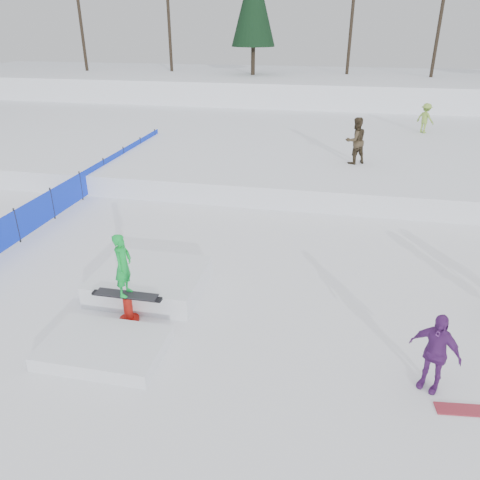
% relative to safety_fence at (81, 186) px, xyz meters
% --- Properties ---
extents(ground, '(120.00, 120.00, 0.00)m').
position_rel_safety_fence_xyz_m(ground, '(6.50, -6.60, -0.55)').
color(ground, white).
extents(snow_berm, '(60.00, 14.00, 2.40)m').
position_rel_safety_fence_xyz_m(snow_berm, '(6.50, 23.40, 0.65)').
color(snow_berm, white).
rests_on(snow_berm, ground).
extents(snow_midrise, '(50.00, 18.00, 0.80)m').
position_rel_safety_fence_xyz_m(snow_midrise, '(6.50, 9.40, -0.15)').
color(snow_midrise, white).
rests_on(snow_midrise, ground).
extents(safety_fence, '(0.05, 16.00, 1.10)m').
position_rel_safety_fence_xyz_m(safety_fence, '(0.00, 0.00, 0.00)').
color(safety_fence, '#102FD7').
rests_on(safety_fence, ground).
extents(walker_olive, '(1.14, 1.08, 1.86)m').
position_rel_safety_fence_xyz_m(walker_olive, '(9.92, 4.28, 1.18)').
color(walker_olive, '#372C1D').
rests_on(walker_olive, snow_midrise).
extents(walker_ygreen, '(1.09, 1.07, 1.50)m').
position_rel_safety_fence_xyz_m(walker_ygreen, '(13.58, 10.96, 1.00)').
color(walker_ygreen, '#83AD3E').
rests_on(walker_ygreen, snow_midrise).
extents(spectator_purple, '(0.99, 0.79, 1.57)m').
position_rel_safety_fence_xyz_m(spectator_purple, '(11.19, -7.82, 0.24)').
color(spectator_purple, '#5E2574').
rests_on(spectator_purple, ground).
extents(loose_board_red, '(1.42, 0.43, 0.03)m').
position_rel_safety_fence_xyz_m(loose_board_red, '(11.94, -8.29, -0.54)').
color(loose_board_red, maroon).
rests_on(loose_board_red, ground).
extents(jib_rail_feature, '(2.60, 4.40, 2.11)m').
position_rel_safety_fence_xyz_m(jib_rail_feature, '(4.95, -6.39, -0.25)').
color(jib_rail_feature, white).
rests_on(jib_rail_feature, ground).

